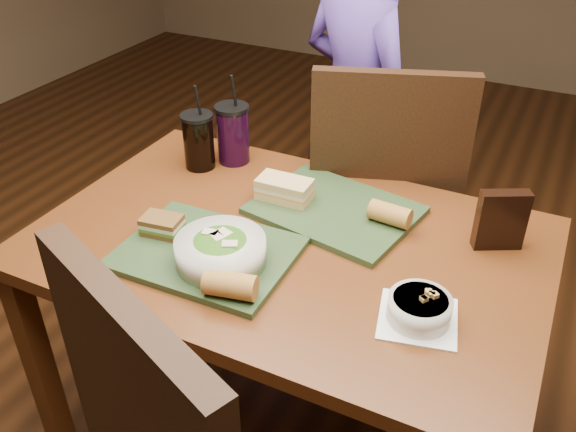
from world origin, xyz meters
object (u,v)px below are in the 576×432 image
(sandwich_far, at_px, (284,189))
(cup_berry, at_px, (233,134))
(cup_cola, at_px, (199,141))
(baguette_far, at_px, (390,214))
(diner, at_px, (355,106))
(baguette_near, at_px, (230,285))
(tray_near, at_px, (207,253))
(sandwich_near, at_px, (162,225))
(tray_far, at_px, (335,210))
(chair_far, at_px, (394,201))
(salad_bowl, at_px, (221,249))
(chip_bag, at_px, (501,220))
(dining_table, at_px, (288,266))
(soup_bowl, at_px, (419,308))

(sandwich_far, bearing_deg, cup_berry, 147.73)
(cup_cola, bearing_deg, baguette_far, -6.63)
(diner, distance_m, baguette_near, 1.25)
(baguette_near, height_order, cup_cola, cup_cola)
(tray_near, distance_m, sandwich_near, 0.15)
(sandwich_far, height_order, cup_berry, cup_berry)
(tray_far, xyz_separation_m, cup_cola, (-0.48, 0.07, 0.08))
(chair_far, relative_size, salad_bowl, 4.97)
(baguette_far, bearing_deg, salad_bowl, -132.29)
(tray_near, relative_size, baguette_far, 3.84)
(diner, distance_m, tray_near, 1.12)
(chip_bag, bearing_deg, cup_berry, 144.78)
(dining_table, distance_m, tray_near, 0.24)
(diner, bearing_deg, chair_far, 147.88)
(chair_far, xyz_separation_m, soup_bowl, (0.26, -0.69, 0.18))
(tray_near, relative_size, baguette_near, 3.57)
(diner, xyz_separation_m, chip_bag, (0.66, -0.76, 0.11))
(baguette_far, distance_m, cup_cola, 0.64)
(baguette_far, relative_size, chip_bag, 0.69)
(baguette_near, height_order, cup_berry, cup_berry)
(sandwich_near, bearing_deg, sandwich_far, 54.75)
(chair_far, xyz_separation_m, diner, (-0.30, 0.42, 0.12))
(tray_far, height_order, cup_cola, cup_cola)
(dining_table, bearing_deg, cup_berry, 137.66)
(soup_bowl, xyz_separation_m, cup_cola, (-0.81, 0.38, 0.06))
(tray_near, bearing_deg, salad_bowl, -22.47)
(dining_table, height_order, chair_far, chair_far)
(dining_table, distance_m, salad_bowl, 0.25)
(baguette_near, bearing_deg, sandwich_near, 154.46)
(tray_far, xyz_separation_m, chip_bag, (0.43, 0.03, 0.07))
(chip_bag, bearing_deg, tray_near, -178.12)
(sandwich_near, distance_m, cup_berry, 0.46)
(dining_table, relative_size, cup_cola, 4.82)
(chair_far, xyz_separation_m, cup_cola, (-0.54, -0.31, 0.24))
(tray_near, relative_size, salad_bowl, 1.93)
(sandwich_near, height_order, cup_cola, cup_cola)
(sandwich_near, bearing_deg, cup_berry, 96.89)
(diner, bearing_deg, baguette_far, 138.30)
(cup_berry, distance_m, chip_bag, 0.84)
(chip_bag, bearing_deg, chair_far, 109.30)
(cup_berry, bearing_deg, cup_cola, -133.26)
(tray_far, distance_m, soup_bowl, 0.45)
(dining_table, bearing_deg, baguette_near, -91.37)
(sandwich_near, relative_size, chip_bag, 0.68)
(chair_far, height_order, sandwich_near, chair_far)
(baguette_near, distance_m, chip_bag, 0.69)
(sandwich_near, xyz_separation_m, baguette_near, (0.28, -0.14, 0.01))
(salad_bowl, height_order, sandwich_far, salad_bowl)
(dining_table, height_order, soup_bowl, soup_bowl)
(chair_far, bearing_deg, dining_table, -102.93)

